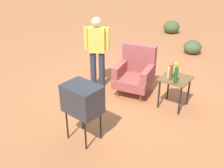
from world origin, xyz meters
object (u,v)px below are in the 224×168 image
(bottle_tall_amber, at_px, (171,72))
(tv_on_stand, at_px, (82,99))
(armchair, at_px, (135,72))
(flower_vase, at_px, (175,68))
(person_standing, at_px, (97,48))
(bottle_wine_green, at_px, (176,75))
(side_table, at_px, (175,82))
(bottle_short_clear, at_px, (169,72))

(bottle_tall_amber, bearing_deg, tv_on_stand, -113.07)
(armchair, relative_size, flower_vase, 4.00)
(armchair, xyz_separation_m, person_standing, (-0.87, -0.25, 0.44))
(armchair, relative_size, bottle_wine_green, 3.31)
(side_table, relative_size, tv_on_stand, 0.63)
(bottle_short_clear, bearing_deg, armchair, 171.58)
(bottle_wine_green, height_order, flower_vase, bottle_wine_green)
(side_table, xyz_separation_m, bottle_short_clear, (-0.13, -0.05, 0.20))
(armchair, distance_m, side_table, 0.97)
(bottle_tall_amber, height_order, flower_vase, bottle_tall_amber)
(tv_on_stand, distance_m, bottle_short_clear, 1.94)
(bottle_wine_green, bearing_deg, armchair, 164.16)
(side_table, distance_m, bottle_wine_green, 0.35)
(armchair, xyz_separation_m, side_table, (0.97, -0.08, 0.06))
(person_standing, bearing_deg, bottle_wine_green, -1.38)
(bottle_wine_green, relative_size, bottle_tall_amber, 1.07)
(side_table, bearing_deg, tv_on_stand, -113.35)
(side_table, relative_size, bottle_tall_amber, 2.17)
(tv_on_stand, bearing_deg, armchair, 94.78)
(armchair, relative_size, side_table, 1.63)
(tv_on_stand, bearing_deg, bottle_wine_green, 61.71)
(bottle_tall_amber, xyz_separation_m, bottle_short_clear, (-0.07, 0.07, -0.05))
(bottle_tall_amber, height_order, bottle_short_clear, bottle_tall_amber)
(side_table, xyz_separation_m, person_standing, (-1.84, -0.17, 0.38))
(bottle_tall_amber, distance_m, bottle_short_clear, 0.11)
(armchair, height_order, tv_on_stand, armchair)
(armchair, bearing_deg, bottle_wine_green, -15.84)
(tv_on_stand, relative_size, bottle_short_clear, 5.15)
(person_standing, bearing_deg, bottle_short_clear, 4.27)
(tv_on_stand, height_order, bottle_wine_green, tv_on_stand)
(armchair, bearing_deg, person_standing, -163.88)
(tv_on_stand, relative_size, person_standing, 0.63)
(person_standing, height_order, bottle_short_clear, person_standing)
(tv_on_stand, bearing_deg, side_table, 66.65)
(bottle_wine_green, bearing_deg, person_standing, 178.62)
(bottle_short_clear, height_order, flower_vase, flower_vase)
(tv_on_stand, bearing_deg, person_standing, 121.38)
(tv_on_stand, height_order, person_standing, person_standing)
(side_table, relative_size, person_standing, 0.40)
(tv_on_stand, xyz_separation_m, bottle_wine_green, (0.89, 1.65, 0.03))
(person_standing, bearing_deg, side_table, 5.37)
(side_table, bearing_deg, bottle_wine_green, -69.76)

